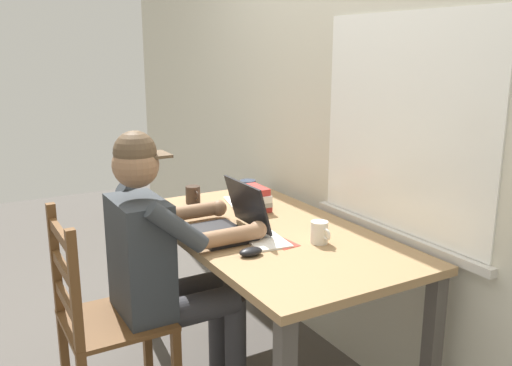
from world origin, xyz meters
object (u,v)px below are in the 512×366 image
Objects in this scene: desk at (268,249)px; coffee_mug_dark at (193,195)px; computer_mouse at (251,252)px; wooden_chair at (103,321)px; laptop at (230,222)px; coffee_mug_white at (320,232)px; book_stack_main at (252,199)px; seated_person at (165,257)px; landscape_photo_print at (283,243)px; coffee_mug_spare at (248,188)px.

coffee_mug_dark is (-0.57, -0.12, 0.14)m from desk.
desk is at bearing 137.02° from computer_mouse.
wooden_chair is at bearing -95.99° from desk.
computer_mouse is (0.32, 0.53, 0.31)m from wooden_chair.
laptop is 2.93× the size of coffee_mug_white.
book_stack_main is at bearing 38.47° from coffee_mug_dark.
seated_person reaches higher than book_stack_main.
seated_person reaches higher than landscape_photo_print.
seated_person is 0.67m from coffee_mug_white.
seated_person is at bearing 90.00° from wooden_chair.
landscape_photo_print is at bearing 105.90° from computer_mouse.
coffee_mug_white is at bearing 14.72° from coffee_mug_dark.
coffee_mug_white is (0.34, 0.57, 0.12)m from seated_person.
laptop is at bearing -44.94° from book_stack_main.
landscape_photo_print is at bearing -12.28° from desk.
wooden_chair is 0.98m from coffee_mug_white.
coffee_mug_white is 0.98× the size of coffee_mug_dark.
seated_person is 3.78× the size of laptop.
book_stack_main reaches higher than computer_mouse.
coffee_mug_spare is at bearing 88.44° from coffee_mug_dark.
laptop is 1.64× the size of book_stack_main.
laptop is 2.86× the size of coffee_mug_dark.
laptop is 0.27m from landscape_photo_print.
seated_person is at bearing -142.91° from computer_mouse.
seated_person is 9.59× the size of landscape_photo_print.
desk is at bearing 162.17° from landscape_photo_print.
desk is 0.35m from computer_mouse.
wooden_chair is (-0.00, -0.28, -0.23)m from seated_person.
coffee_mug_white is 0.56× the size of book_stack_main.
laptop is at bearing -102.89° from desk.
computer_mouse is 0.92m from coffee_mug_spare.
book_stack_main is (0.26, -0.12, 0.02)m from coffee_mug_spare.
book_stack_main reaches higher than desk.
laptop reaches higher than wooden_chair.
desk is 0.22m from landscape_photo_print.
seated_person reaches higher than coffee_mug_white.
wooden_chair reaches higher than coffee_mug_white.
wooden_chair is at bearing -121.65° from computer_mouse.
coffee_mug_dark is (-0.83, -0.22, -0.00)m from coffee_mug_white.
coffee_mug_white is at bearing 59.02° from seated_person.
book_stack_main is (-0.55, 0.32, 0.04)m from computer_mouse.
landscape_photo_print is (0.76, 0.08, -0.05)m from coffee_mug_dark.
book_stack_main is (-0.22, 0.84, 0.36)m from wooden_chair.
landscape_photo_print is at bearing -18.34° from coffee_mug_spare.
coffee_mug_dark reaches higher than coffee_mug_spare.
coffee_mug_white is 0.86m from coffee_mug_dark.
coffee_mug_spare is 0.62× the size of book_stack_main.
coffee_mug_white is (0.26, 0.10, 0.14)m from desk.
book_stack_main is at bearing 163.58° from desk.
book_stack_main is at bearing -24.69° from coffee_mug_spare.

